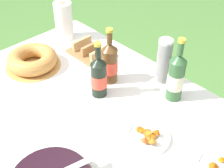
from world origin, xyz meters
name	(u,v)px	position (x,y,z in m)	size (l,w,h in m)	color
garden_table	(84,131)	(0.00, 0.00, 0.64)	(1.60, 1.19, 0.69)	#A87A47
tablecloth	(83,124)	(0.00, 0.00, 0.68)	(1.61, 1.20, 0.10)	white
bundt_cake	(32,60)	(-0.53, 0.08, 0.74)	(0.31, 0.31, 0.09)	tan
cup_stack	(164,62)	(0.06, 0.49, 0.82)	(0.07, 0.07, 0.25)	white
cider_bottle_green	(176,77)	(0.18, 0.43, 0.82)	(0.08, 0.08, 0.33)	#2D562D
cider_bottle_amber	(110,63)	(-0.14, 0.30, 0.81)	(0.08, 0.08, 0.31)	brown
juice_bottle_red	(99,76)	(-0.09, 0.19, 0.81)	(0.08, 0.08, 0.30)	black
snack_plate_left	(149,136)	(0.27, 0.14, 0.71)	(0.19, 0.19, 0.06)	white
paper_towel_roll	(64,21)	(-0.66, 0.40, 0.81)	(0.11, 0.11, 0.24)	white
bread_board	(91,52)	(-0.39, 0.39, 0.72)	(0.26, 0.18, 0.07)	olive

